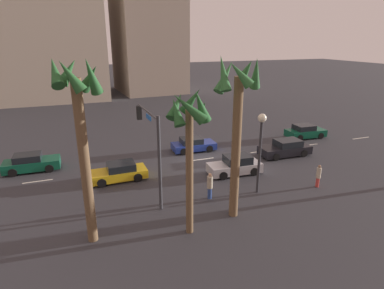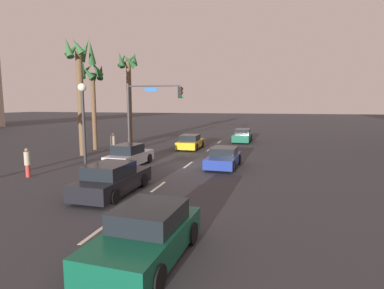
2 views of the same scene
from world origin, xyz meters
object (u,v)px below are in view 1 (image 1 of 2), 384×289
object	(u,v)px
car_0	(285,148)
building_0	(30,9)
car_3	(305,132)
palm_tree_0	(189,126)
car_4	(235,166)
traffic_signal	(151,139)
streetlamp	(261,138)
palm_tree_1	(80,119)
building_2	(147,26)
pedestrian_0	(318,175)
car_2	(119,172)
car_5	(193,145)
pedestrian_1	(210,185)
palm_tree_3	(236,110)
car_1	(31,163)

from	to	relation	value
car_0	building_0	size ratio (longest dim) A/B	0.16
car_3	palm_tree_0	distance (m)	21.76
car_4	traffic_signal	world-z (taller)	traffic_signal
car_3	streetlamp	bearing A→B (deg)	39.27
traffic_signal	palm_tree_1	bearing A→B (deg)	42.23
building_2	traffic_signal	bearing A→B (deg)	73.19
pedestrian_0	car_2	bearing A→B (deg)	-25.14
car_3	car_5	distance (m)	12.43
traffic_signal	palm_tree_0	distance (m)	5.22
traffic_signal	palm_tree_0	size ratio (longest dim) A/B	0.74
pedestrian_1	building_2	world-z (taller)	building_2
pedestrian_0	palm_tree_3	distance (m)	9.23
car_1	building_2	xyz separation A→B (m)	(-17.96, -36.20, 11.45)
car_4	traffic_signal	distance (m)	7.72
pedestrian_0	car_0	bearing A→B (deg)	-105.66
streetlamp	palm_tree_0	bearing A→B (deg)	26.29
car_3	car_2	bearing A→B (deg)	11.35
traffic_signal	pedestrian_0	distance (m)	11.85
car_4	building_0	xyz separation A→B (m)	(16.13, -41.83, 13.67)
car_4	car_5	distance (m)	6.19
car_0	palm_tree_3	world-z (taller)	palm_tree_3
palm_tree_1	building_0	world-z (taller)	building_0
car_1	car_4	distance (m)	15.92
palm_tree_1	building_2	bearing A→B (deg)	-106.56
streetlamp	building_2	size ratio (longest dim) A/B	0.22
streetlamp	pedestrian_1	bearing A→B (deg)	-4.86
streetlamp	pedestrian_0	size ratio (longest dim) A/B	3.32
pedestrian_0	building_0	world-z (taller)	building_0
car_1	car_3	world-z (taller)	car_3
car_0	palm_tree_1	world-z (taller)	palm_tree_1
pedestrian_0	pedestrian_1	distance (m)	7.83
building_0	car_0	bearing A→B (deg)	118.53
car_1	palm_tree_3	xyz separation A→B (m)	(-11.71, 11.47, 5.66)
building_0	streetlamp	bearing A→B (deg)	108.96
pedestrian_0	palm_tree_1	world-z (taller)	palm_tree_1
car_2	car_5	distance (m)	8.44
streetlamp	building_2	distance (m)	46.45
streetlamp	pedestrian_1	xyz separation A→B (m)	(3.38, -0.29, -2.93)
car_1	building_2	distance (m)	42.00
car_4	palm_tree_1	xyz separation A→B (m)	(10.87, 5.19, 5.78)
pedestrian_0	palm_tree_3	xyz separation A→B (m)	(7.34, 1.32, 5.43)
streetlamp	palm_tree_0	size ratio (longest dim) A/B	0.69
pedestrian_1	building_0	distance (m)	48.53
car_0	pedestrian_1	size ratio (longest dim) A/B	2.58
traffic_signal	building_0	xyz separation A→B (m)	(9.33, -43.33, 10.35)
car_5	palm_tree_1	bearing A→B (deg)	49.28
streetlamp	palm_tree_0	distance (m)	6.93
streetlamp	pedestrian_0	xyz separation A→B (m)	(-4.38, 0.75, -3.00)
car_4	traffic_signal	size ratio (longest dim) A/B	0.71
pedestrian_1	palm_tree_0	distance (m)	6.47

